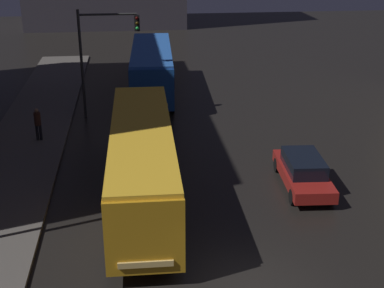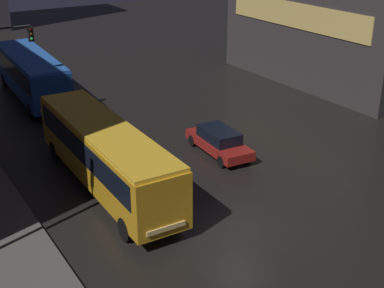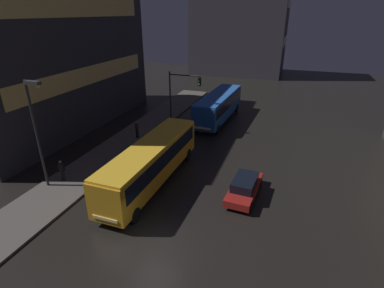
{
  "view_description": "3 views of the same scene",
  "coord_description": "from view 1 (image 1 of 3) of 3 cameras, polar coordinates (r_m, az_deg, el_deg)",
  "views": [
    {
      "loc": [
        -3.52,
        -13.33,
        10.27
      ],
      "look_at": [
        -1.25,
        5.62,
        2.69
      ],
      "focal_mm": 50.0,
      "sensor_mm": 36.0,
      "label": 1
    },
    {
      "loc": [
        -11.87,
        -15.15,
        12.12
      ],
      "look_at": [
        1.13,
        5.52,
        1.62
      ],
      "focal_mm": 50.0,
      "sensor_mm": 36.0,
      "label": 2
    },
    {
      "loc": [
        6.05,
        -11.26,
        11.93
      ],
      "look_at": [
        -1.14,
        9.62,
        2.12
      ],
      "focal_mm": 28.0,
      "sensor_mm": 36.0,
      "label": 3
    }
  ],
  "objects": [
    {
      "name": "bus_far",
      "position": [
        36.11,
        -4.31,
        8.32
      ],
      "size": [
        3.15,
        11.17,
        3.19
      ],
      "rotation": [
        0.0,
        0.0,
        3.09
      ],
      "color": "#194793",
      "rests_on": "ground"
    },
    {
      "name": "bus_near",
      "position": [
        21.34,
        -5.34,
        -1.3
      ],
      "size": [
        2.69,
        12.0,
        3.2
      ],
      "rotation": [
        0.0,
        0.0,
        3.12
      ],
      "color": "orange",
      "rests_on": "ground"
    },
    {
      "name": "sidewalk_left",
      "position": [
        26.04,
        -18.4,
        -2.56
      ],
      "size": [
        4.0,
        48.0,
        0.15
      ],
      "color": "#56514C",
      "rests_on": "ground"
    },
    {
      "name": "pedestrian_near",
      "position": [
        28.76,
        -16.14,
        2.31
      ],
      "size": [
        0.49,
        0.49,
        1.72
      ],
      "rotation": [
        0.0,
        0.0,
        2.44
      ],
      "color": "black",
      "rests_on": "sidewalk_left"
    },
    {
      "name": "traffic_light_main",
      "position": [
        31.21,
        -9.64,
        10.31
      ],
      "size": [
        3.46,
        0.35,
        6.31
      ],
      "color": "#2D2D2D",
      "rests_on": "ground"
    },
    {
      "name": "car_taxi",
      "position": [
        23.44,
        11.76,
        -2.83
      ],
      "size": [
        2.04,
        4.71,
        1.41
      ],
      "rotation": [
        0.0,
        0.0,
        3.07
      ],
      "color": "maroon",
      "rests_on": "ground"
    }
  ]
}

